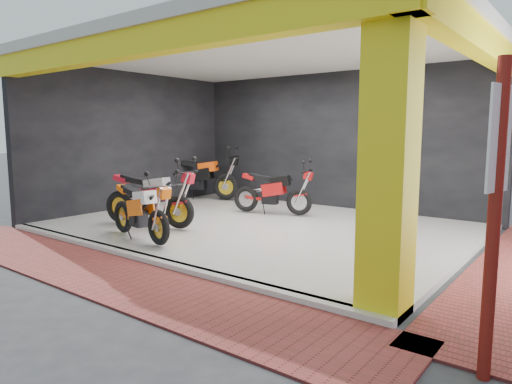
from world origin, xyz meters
The scene contains 15 objects.
ground centered at (0.00, 0.00, 0.00)m, with size 80.00×80.00×0.00m, color #2D2D30.
showroom_floor centered at (0.00, 2.00, 0.05)m, with size 8.00×6.00×0.10m, color white.
showroom_ceiling centered at (0.00, 2.00, 3.60)m, with size 8.40×6.40×0.20m, color beige.
back_wall centered at (0.00, 5.10, 1.75)m, with size 8.20×0.20×3.50m, color black.
left_wall centered at (-4.10, 2.00, 1.75)m, with size 0.20×6.20×3.50m, color black.
corner_column centered at (3.75, -0.75, 1.75)m, with size 0.50×0.50×3.50m, color yellow.
header_beam_front centered at (0.00, -1.00, 3.30)m, with size 8.40×0.30×0.40m, color yellow.
header_beam_right centered at (4.00, 2.00, 3.30)m, with size 0.30×6.40×0.40m, color yellow.
floor_kerb centered at (0.00, -1.02, 0.05)m, with size 8.00×0.20×0.10m, color white.
paver_front centered at (0.00, -1.80, 0.01)m, with size 9.00×1.40×0.03m, color maroon.
signpost centered at (4.91, -1.54, 1.41)m, with size 0.10×0.36×2.57m.
moto_hero centered at (-0.26, -0.50, 0.72)m, with size 2.02×0.75×1.23m, color #FF650A, non-canonical shape.
moto_row_a centered at (-0.96, 0.62, 0.78)m, with size 2.24×0.83×1.37m, color red, non-canonical shape.
moto_row_b centered at (0.13, 3.29, 0.72)m, with size 2.03×0.75×1.24m, color #AE1213, non-canonical shape.
moto_row_c centered at (-2.80, 4.12, 0.83)m, with size 2.40×0.89×1.47m, color black, non-canonical shape.
Camera 1 is at (5.56, -5.45, 2.00)m, focal length 32.00 mm.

